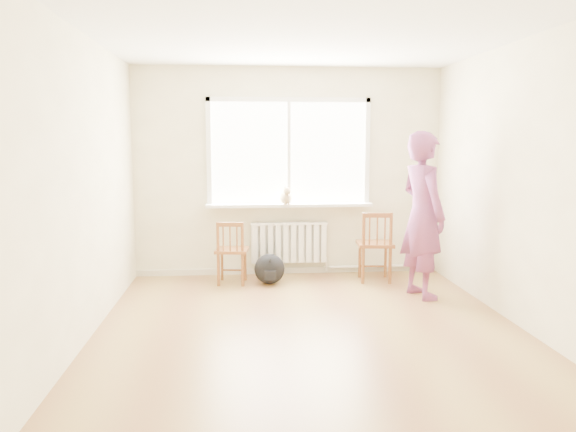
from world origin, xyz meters
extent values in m
plane|color=olive|center=(0.00, 0.00, 0.00)|extent=(4.50, 4.50, 0.00)
plane|color=white|center=(0.00, 0.00, 2.70)|extent=(4.50, 4.50, 0.00)
cube|color=#F1E8C0|center=(0.00, 2.25, 1.35)|extent=(4.00, 0.01, 2.70)
cube|color=white|center=(0.00, 2.23, 1.60)|extent=(2.00, 0.02, 1.30)
cube|color=white|center=(0.00, 2.21, 2.28)|extent=(2.12, 0.05, 0.06)
cube|color=white|center=(-1.03, 2.21, 1.60)|extent=(0.06, 0.05, 1.42)
cube|color=white|center=(1.03, 2.21, 1.60)|extent=(0.06, 0.05, 1.42)
cube|color=white|center=(0.00, 2.21, 1.60)|extent=(0.04, 0.05, 1.30)
cube|color=white|center=(0.00, 2.14, 0.93)|extent=(2.15, 0.22, 0.04)
cube|color=white|center=(0.00, 2.20, 0.43)|extent=(1.00, 0.02, 0.55)
cube|color=white|center=(0.00, 2.15, 0.43)|extent=(1.00, 0.10, 0.51)
cube|color=white|center=(0.00, 2.15, 0.69)|extent=(1.00, 0.12, 0.03)
cylinder|color=silver|center=(1.25, 2.19, 0.08)|extent=(1.40, 0.04, 0.04)
cube|color=beige|center=(0.00, 2.23, 0.04)|extent=(4.00, 0.03, 0.08)
cube|color=brown|center=(-0.75, 1.78, 0.42)|extent=(0.43, 0.42, 0.04)
cylinder|color=brown|center=(-0.58, 1.91, 0.21)|extent=(0.03, 0.03, 0.42)
cylinder|color=brown|center=(-0.88, 1.94, 0.21)|extent=(0.03, 0.03, 0.42)
cylinder|color=brown|center=(-0.62, 1.61, 0.21)|extent=(0.03, 0.03, 0.42)
cylinder|color=brown|center=(-0.91, 1.65, 0.21)|extent=(0.03, 0.03, 0.42)
cylinder|color=brown|center=(-0.62, 1.61, 0.39)|extent=(0.04, 0.04, 0.79)
cylinder|color=brown|center=(-0.91, 1.65, 0.39)|extent=(0.04, 0.04, 0.79)
cube|color=brown|center=(-0.76, 1.63, 0.76)|extent=(0.32, 0.07, 0.05)
cylinder|color=brown|center=(-0.68, 1.62, 0.59)|extent=(0.02, 0.02, 0.32)
cylinder|color=brown|center=(-0.76, 1.63, 0.59)|extent=(0.02, 0.02, 0.32)
cylinder|color=brown|center=(-0.85, 1.64, 0.59)|extent=(0.02, 0.02, 0.32)
cube|color=brown|center=(1.05, 1.76, 0.47)|extent=(0.47, 0.46, 0.04)
cylinder|color=brown|center=(1.23, 1.91, 0.23)|extent=(0.04, 0.04, 0.47)
cylinder|color=brown|center=(0.90, 1.94, 0.23)|extent=(0.04, 0.04, 0.47)
cylinder|color=brown|center=(1.20, 1.58, 0.23)|extent=(0.04, 0.04, 0.47)
cylinder|color=brown|center=(0.87, 1.61, 0.23)|extent=(0.04, 0.04, 0.47)
cylinder|color=brown|center=(1.20, 1.58, 0.44)|extent=(0.04, 0.04, 0.89)
cylinder|color=brown|center=(0.87, 1.61, 0.44)|extent=(0.04, 0.04, 0.89)
cube|color=brown|center=(1.03, 1.59, 0.86)|extent=(0.36, 0.07, 0.06)
cylinder|color=brown|center=(1.13, 1.58, 0.67)|extent=(0.02, 0.02, 0.35)
cylinder|color=brown|center=(1.03, 1.59, 0.67)|extent=(0.02, 0.02, 0.35)
cylinder|color=brown|center=(0.94, 1.60, 0.67)|extent=(0.02, 0.02, 0.35)
imported|color=#AC3945|center=(1.40, 1.00, 0.93)|extent=(0.61, 0.78, 1.87)
ellipsoid|color=beige|center=(-0.05, 2.07, 1.04)|extent=(0.18, 0.25, 0.18)
sphere|color=beige|center=(-0.05, 1.95, 1.13)|extent=(0.10, 0.10, 0.10)
cone|color=beige|center=(-0.07, 1.95, 1.18)|extent=(0.03, 0.03, 0.04)
cone|color=beige|center=(-0.02, 1.96, 1.18)|extent=(0.03, 0.03, 0.04)
cylinder|color=beige|center=(-0.06, 2.19, 0.99)|extent=(0.03, 0.16, 0.02)
cylinder|color=beige|center=(-0.07, 1.98, 0.99)|extent=(0.02, 0.02, 0.09)
cylinder|color=beige|center=(-0.02, 1.98, 0.99)|extent=(0.02, 0.02, 0.09)
ellipsoid|color=black|center=(-0.29, 1.70, 0.19)|extent=(0.44, 0.37, 0.38)
camera|label=1|loc=(-0.65, -5.07, 1.76)|focal=35.00mm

